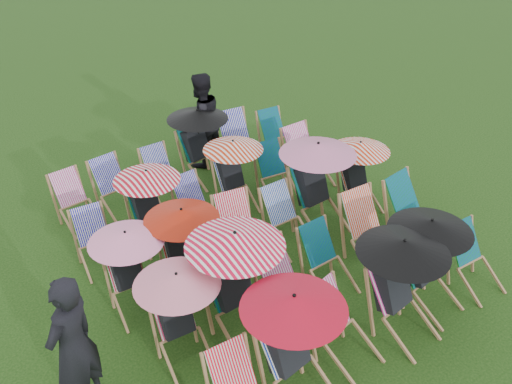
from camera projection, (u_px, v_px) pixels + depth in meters
ground at (262, 253)px, 8.59m from camera, size 100.00×100.00×0.00m
deckchair_1 at (296, 347)px, 6.08m from camera, size 1.14×1.23×1.36m
deckchair_2 at (345, 329)px, 6.65m from camera, size 0.77×0.95×0.93m
deckchair_3 at (403, 287)px, 6.90m from camera, size 1.13×1.21×1.34m
deckchair_4 at (429, 263)px, 7.34m from camera, size 1.08×1.17×1.28m
deckchair_5 at (476, 260)px, 7.77m from camera, size 0.61×0.82×0.86m
deckchair_6 at (180, 317)px, 6.58m from camera, size 1.01×1.06×1.20m
deckchair_7 at (238, 284)px, 6.88m from camera, size 1.21×1.26×1.43m
deckchair_8 at (287, 282)px, 7.34m from camera, size 0.69×0.90×0.92m
deckchair_9 at (328, 261)px, 7.75m from camera, size 0.59×0.82×0.87m
deckchair_10 at (372, 231)px, 8.22m from camera, size 0.71×0.96×1.00m
deckchair_11 at (417, 214)px, 8.55m from camera, size 0.79×1.02×1.03m
deckchair_12 at (130, 271)px, 7.31m from camera, size 0.97×1.02×1.15m
deckchair_13 at (184, 248)px, 7.66m from camera, size 1.02×1.08×1.20m
deckchair_14 at (241, 232)px, 8.24m from camera, size 0.77×0.96×0.94m
deckchair_15 at (288, 219)px, 8.57m from camera, size 0.59×0.83×0.89m
deckchair_16 at (319, 185)px, 8.83m from camera, size 1.19×1.25×1.41m
deckchair_17 at (359, 175)px, 9.35m from camera, size 0.98×1.02×1.16m
deckchair_18 at (96, 241)px, 8.16m from camera, size 0.61×0.80×0.82m
deckchair_19 at (150, 206)px, 8.54m from camera, size 1.00×1.03×1.18m
deckchair_20 at (197, 206)px, 8.92m from camera, size 0.61×0.81×0.84m
deckchair_21 at (234, 174)px, 9.37m from camera, size 0.99×1.03×1.17m
deckchair_22 at (277, 173)px, 9.74m from camera, size 0.69×0.88×0.88m
deckchair_23 at (308, 157)px, 10.10m from camera, size 0.66×0.91×0.98m
deckchair_24 at (76, 201)px, 9.03m from camera, size 0.61×0.81×0.83m
deckchair_25 at (117, 188)px, 9.32m from camera, size 0.67×0.87×0.88m
deckchair_26 at (163, 174)px, 9.75m from camera, size 0.55×0.77×0.83m
deckchair_27 at (200, 144)px, 10.13m from camera, size 1.08×1.17×1.29m
deckchair_28 at (240, 143)px, 10.54m from camera, size 0.77×1.00×1.01m
deckchair_29 at (277, 136)px, 10.94m from camera, size 0.64×0.84×0.86m
person_left at (73, 346)px, 5.88m from camera, size 0.77×0.69×1.77m
person_rear at (201, 121)px, 10.44m from camera, size 0.95×0.79×1.80m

